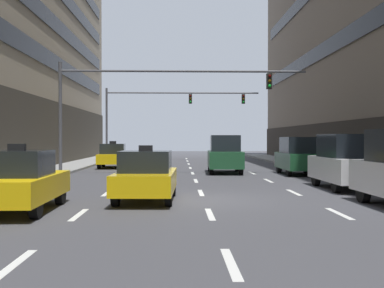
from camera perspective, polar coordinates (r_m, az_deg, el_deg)
name	(u,v)px	position (r m, az deg, el deg)	size (l,w,h in m)	color
ground_plane	(204,200)	(15.80, 1.36, -6.41)	(120.00, 120.00, 0.00)	#424247
lane_stripe_l1_s2	(14,265)	(8.29, -19.75, -12.89)	(0.16, 2.00, 0.01)	silver
lane_stripe_l1_s3	(79,215)	(13.05, -12.84, -7.90)	(0.16, 2.00, 0.01)	silver
lane_stripe_l1_s4	(107,193)	(17.94, -9.72, -5.56)	(0.16, 2.00, 0.01)	silver
lane_stripe_l1_s5	(123,181)	(22.88, -7.96, -4.21)	(0.16, 2.00, 0.01)	silver
lane_stripe_l1_s6	(133,173)	(27.84, -6.82, -3.35)	(0.16, 2.00, 0.01)	silver
lane_stripe_l1_s7	(140,168)	(32.81, -6.03, -2.74)	(0.16, 2.00, 0.01)	silver
lane_stripe_l1_s8	(145,164)	(37.79, -5.45, -2.30)	(0.16, 2.00, 0.01)	silver
lane_stripe_l1_s9	(149,161)	(42.78, -5.00, -1.95)	(0.16, 2.00, 0.01)	silver
lane_stripe_l1_s10	(152,159)	(47.76, -4.65, -1.68)	(0.16, 2.00, 0.01)	silver
lane_stripe_l2_s2	(231,263)	(7.94, 4.47, -13.46)	(0.16, 2.00, 0.01)	silver
lane_stripe_l2_s3	(210,214)	(12.83, 2.07, -8.03)	(0.16, 2.00, 0.01)	silver
lane_stripe_l2_s4	(201,193)	(17.78, 1.02, -5.60)	(0.16, 2.00, 0.01)	silver
lane_stripe_l2_s5	(196,181)	(22.75, 0.44, -4.23)	(0.16, 2.00, 0.01)	silver
lane_stripe_l2_s6	(193,173)	(27.74, 0.06, -3.36)	(0.16, 2.00, 0.01)	silver
lane_stripe_l2_s7	(190,168)	(32.72, -0.20, -2.75)	(0.16, 2.00, 0.01)	silver
lane_stripe_l2_s8	(189,164)	(37.72, -0.39, -2.30)	(0.16, 2.00, 0.01)	silver
lane_stripe_l2_s9	(187,161)	(42.71, -0.53, -1.95)	(0.16, 2.00, 0.01)	silver
lane_stripe_l2_s10	(186,159)	(47.70, -0.65, -1.68)	(0.16, 2.00, 0.01)	silver
lane_stripe_l3_s3	(339,214)	(13.46, 16.50, -7.65)	(0.16, 2.00, 0.01)	silver
lane_stripe_l3_s4	(294,192)	(18.24, 11.59, -5.46)	(0.16, 2.00, 0.01)	silver
lane_stripe_l3_s5	(268,181)	(23.12, 8.74, -4.17)	(0.16, 2.00, 0.01)	silver
lane_stripe_l3_s6	(252,173)	(28.03, 6.90, -3.32)	(0.16, 2.00, 0.01)	silver
lane_stripe_l3_s7	(241,168)	(32.98, 5.61, -2.72)	(0.16, 2.00, 0.01)	silver
lane_stripe_l3_s8	(232,164)	(37.94, 4.66, -2.28)	(0.16, 2.00, 0.01)	silver
lane_stripe_l3_s9	(226,161)	(42.90, 3.92, -1.94)	(0.16, 2.00, 0.01)	silver
lane_stripe_l3_s10	(221,159)	(47.88, 3.34, -1.67)	(0.16, 2.00, 0.01)	silver
taxi_driving_0	(113,156)	(33.20, -9.04, -1.36)	(1.96, 4.32, 1.76)	black
taxi_driving_1	(146,176)	(15.49, -5.28, -3.69)	(1.88, 4.21, 1.73)	black
car_driving_2	(225,154)	(27.97, 3.77, -1.17)	(1.99, 4.44, 2.12)	black
taxi_driving_3	(19,181)	(13.98, -19.25, -4.06)	(1.87, 4.35, 1.80)	black
car_parked_2	(346,162)	(19.92, 17.23, -1.96)	(1.82, 4.34, 2.10)	black
car_parked_3	(298,156)	(27.26, 12.03, -1.34)	(1.77, 4.17, 2.01)	black
traffic_signal_0	(145,92)	(26.77, -5.35, 5.94)	(13.22, 0.35, 5.87)	#4C4C51
traffic_signal_1	(163,106)	(43.90, -3.30, 4.37)	(13.46, 0.35, 6.21)	#4C4C51
pedestrian_0	(330,152)	(32.29, 15.52, -0.94)	(0.40, 0.41, 1.60)	#383D59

